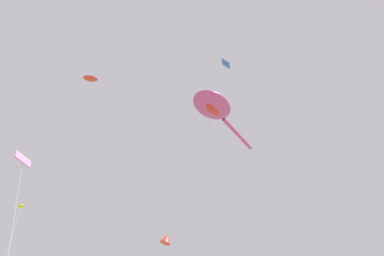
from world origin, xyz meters
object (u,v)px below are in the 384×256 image
big_show_kite (214,108)px  small_kite_triangle_green (90,80)px  small_kite_stunt_black (228,76)px  small_kite_box_yellow (167,239)px  small_kite_delta_white (20,210)px  small_kite_tiny_distant (22,167)px

big_show_kite → small_kite_triangle_green: bearing=-73.5°
small_kite_stunt_black → small_kite_box_yellow: (1.10, 11.27, -12.88)m
small_kite_delta_white → small_kite_triangle_green: bearing=106.2°
small_kite_triangle_green → small_kite_delta_white: (-2.46, -0.15, -12.78)m
big_show_kite → small_kite_tiny_distant: 15.05m
small_kite_tiny_distant → small_kite_stunt_black: (15.39, 4.55, 16.51)m
small_kite_delta_white → small_kite_box_yellow: bearing=119.7°
small_kite_triangle_green → small_kite_delta_white: small_kite_triangle_green is taller
small_kite_tiny_distant → small_kite_box_yellow: size_ratio=0.67×
small_kite_box_yellow → small_kite_delta_white: bearing=121.0°
small_kite_delta_white → big_show_kite: bearing=58.8°
small_kite_triangle_green → small_kite_tiny_distant: (-4.58, -11.57, -14.98)m
small_kite_stunt_black → small_kite_box_yellow: size_ratio=2.32×
small_kite_tiny_distant → small_kite_box_yellow: 23.14m
small_kite_triangle_green → big_show_kite: bearing=-27.7°
small_kite_stunt_black → big_show_kite: bearing=-109.0°
small_kite_triangle_green → small_kite_stunt_black: (10.81, -7.02, 1.53)m
big_show_kite → small_kite_stunt_black: 8.34m
big_show_kite → small_kite_delta_white: (-9.30, 8.94, -7.28)m
big_show_kite → small_kite_triangle_green: size_ratio=0.75×
small_kite_delta_white → small_kite_box_yellow: small_kite_box_yellow is taller
big_show_kite → small_kite_box_yellow: bearing=-131.3°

